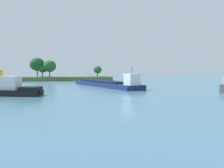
% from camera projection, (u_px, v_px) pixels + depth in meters
% --- Properties ---
extents(ground_plane, '(400.00, 400.00, 0.00)m').
position_uv_depth(ground_plane, '(127.00, 98.00, 44.41)').
color(ground_plane, teal).
extents(treeline_island, '(66.99, 12.34, 10.21)m').
position_uv_depth(treeline_island, '(31.00, 74.00, 112.34)').
color(treeline_island, '#566B3D').
rests_on(treeline_island, ground).
extents(tugboat, '(12.53, 7.81, 4.94)m').
position_uv_depth(tugboat, '(11.00, 89.00, 48.71)').
color(tugboat, black).
rests_on(tugboat, ground).
extents(cargo_barge, '(14.83, 34.99, 5.81)m').
position_uv_depth(cargo_barge, '(106.00, 83.00, 74.24)').
color(cargo_barge, navy).
rests_on(cargo_barge, ground).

